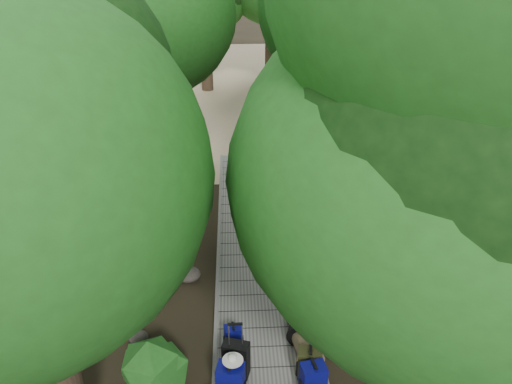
{
  "coord_description": "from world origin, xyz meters",
  "views": [
    {
      "loc": [
        -0.54,
        -8.87,
        6.94
      ],
      "look_at": [
        0.01,
        2.54,
        1.0
      ],
      "focal_mm": 35.0,
      "sensor_mm": 36.0,
      "label": 1
    }
  ],
  "objects_px": {
    "backpack_right_c": "(313,378)",
    "backpack_right_d": "(310,362)",
    "duffel_right_khaki": "(308,349)",
    "kayak": "(164,127)",
    "suitcase_on_boardwalk": "(236,359)",
    "duffel_right_black": "(302,325)",
    "backpack_left_c": "(231,382)",
    "sun_lounger": "(319,124)",
    "backpack_left_d": "(233,336)",
    "lone_suitcase_on_sand": "(256,139)"
  },
  "relations": [
    {
      "from": "backpack_right_c",
      "to": "backpack_right_d",
      "type": "xyz_separation_m",
      "value": [
        0.0,
        0.39,
        -0.04
      ]
    },
    {
      "from": "duffel_right_khaki",
      "to": "kayak",
      "type": "height_order",
      "value": "duffel_right_khaki"
    },
    {
      "from": "suitcase_on_boardwalk",
      "to": "kayak",
      "type": "xyz_separation_m",
      "value": [
        -2.68,
        12.38,
        -0.28
      ]
    },
    {
      "from": "duffel_right_khaki",
      "to": "kayak",
      "type": "xyz_separation_m",
      "value": [
        -3.97,
        12.08,
        -0.14
      ]
    },
    {
      "from": "backpack_right_d",
      "to": "kayak",
      "type": "bearing_deg",
      "value": 117.0
    },
    {
      "from": "backpack_right_c",
      "to": "duffel_right_black",
      "type": "distance_m",
      "value": 1.39
    },
    {
      "from": "duffel_right_black",
      "to": "suitcase_on_boardwalk",
      "type": "xyz_separation_m",
      "value": [
        -1.26,
        -0.9,
        0.11
      ]
    },
    {
      "from": "backpack_left_c",
      "to": "kayak",
      "type": "height_order",
      "value": "backpack_left_c"
    },
    {
      "from": "suitcase_on_boardwalk",
      "to": "kayak",
      "type": "height_order",
      "value": "suitcase_on_boardwalk"
    },
    {
      "from": "suitcase_on_boardwalk",
      "to": "sun_lounger",
      "type": "bearing_deg",
      "value": 91.32
    },
    {
      "from": "suitcase_on_boardwalk",
      "to": "sun_lounger",
      "type": "distance_m",
      "value": 12.52
    },
    {
      "from": "backpack_right_d",
      "to": "backpack_right_c",
      "type": "bearing_deg",
      "value": -81.24
    },
    {
      "from": "kayak",
      "to": "sun_lounger",
      "type": "relative_size",
      "value": 1.73
    },
    {
      "from": "duffel_right_khaki",
      "to": "backpack_left_d",
      "type": "bearing_deg",
      "value": 154.69
    },
    {
      "from": "backpack_right_d",
      "to": "kayak",
      "type": "height_order",
      "value": "backpack_right_d"
    },
    {
      "from": "duffel_right_khaki",
      "to": "sun_lounger",
      "type": "xyz_separation_m",
      "value": [
        2.09,
        11.75,
        0.0
      ]
    },
    {
      "from": "backpack_left_c",
      "to": "backpack_right_c",
      "type": "xyz_separation_m",
      "value": [
        1.35,
        0.05,
        -0.06
      ]
    },
    {
      "from": "backpack_right_c",
      "to": "kayak",
      "type": "bearing_deg",
      "value": 96.18
    },
    {
      "from": "backpack_right_d",
      "to": "sun_lounger",
      "type": "height_order",
      "value": "backpack_right_d"
    },
    {
      "from": "backpack_left_c",
      "to": "suitcase_on_boardwalk",
      "type": "distance_m",
      "value": 0.54
    },
    {
      "from": "lone_suitcase_on_sand",
      "to": "sun_lounger",
      "type": "bearing_deg",
      "value": 36.54
    },
    {
      "from": "duffel_right_khaki",
      "to": "suitcase_on_boardwalk",
      "type": "height_order",
      "value": "suitcase_on_boardwalk"
    },
    {
      "from": "backpack_left_d",
      "to": "backpack_right_d",
      "type": "bearing_deg",
      "value": -37.13
    },
    {
      "from": "backpack_right_c",
      "to": "backpack_left_c",
      "type": "bearing_deg",
      "value": 171.34
    },
    {
      "from": "backpack_right_c",
      "to": "backpack_right_d",
      "type": "distance_m",
      "value": 0.39
    },
    {
      "from": "backpack_left_d",
      "to": "duffel_right_black",
      "type": "xyz_separation_m",
      "value": [
        1.3,
        0.24,
        -0.02
      ]
    },
    {
      "from": "lone_suitcase_on_sand",
      "to": "sun_lounger",
      "type": "relative_size",
      "value": 0.35
    },
    {
      "from": "duffel_right_khaki",
      "to": "suitcase_on_boardwalk",
      "type": "distance_m",
      "value": 1.33
    },
    {
      "from": "backpack_left_c",
      "to": "suitcase_on_boardwalk",
      "type": "bearing_deg",
      "value": 91.21
    },
    {
      "from": "backpack_left_d",
      "to": "duffel_right_black",
      "type": "relative_size",
      "value": 0.68
    },
    {
      "from": "backpack_right_c",
      "to": "duffel_right_black",
      "type": "relative_size",
      "value": 0.94
    },
    {
      "from": "sun_lounger",
      "to": "backpack_left_d",
      "type": "bearing_deg",
      "value": -112.15
    },
    {
      "from": "backpack_right_d",
      "to": "sun_lounger",
      "type": "xyz_separation_m",
      "value": [
        2.12,
        12.15,
        -0.1
      ]
    },
    {
      "from": "sun_lounger",
      "to": "duffel_right_khaki",
      "type": "bearing_deg",
      "value": -105.53
    },
    {
      "from": "backpack_right_d",
      "to": "lone_suitcase_on_sand",
      "type": "height_order",
      "value": "backpack_right_d"
    },
    {
      "from": "duffel_right_black",
      "to": "duffel_right_khaki",
      "type": "bearing_deg",
      "value": -69.43
    },
    {
      "from": "backpack_right_c",
      "to": "backpack_left_d",
      "type": "bearing_deg",
      "value": 127.91
    },
    {
      "from": "backpack_right_c",
      "to": "duffel_right_khaki",
      "type": "distance_m",
      "value": 0.8
    },
    {
      "from": "backpack_left_d",
      "to": "suitcase_on_boardwalk",
      "type": "distance_m",
      "value": 0.67
    },
    {
      "from": "backpack_left_c",
      "to": "backpack_right_c",
      "type": "distance_m",
      "value": 1.35
    },
    {
      "from": "backpack_left_d",
      "to": "duffel_right_black",
      "type": "height_order",
      "value": "backpack_left_d"
    },
    {
      "from": "duffel_right_black",
      "to": "sun_lounger",
      "type": "xyz_separation_m",
      "value": [
        2.12,
        11.15,
        -0.02
      ]
    },
    {
      "from": "backpack_left_c",
      "to": "backpack_right_d",
      "type": "bearing_deg",
      "value": 29.01
    },
    {
      "from": "duffel_right_black",
      "to": "kayak",
      "type": "relative_size",
      "value": 0.22
    },
    {
      "from": "sun_lounger",
      "to": "suitcase_on_boardwalk",
      "type": "bearing_deg",
      "value": -111.1
    },
    {
      "from": "backpack_left_c",
      "to": "lone_suitcase_on_sand",
      "type": "relative_size",
      "value": 1.2
    },
    {
      "from": "duffel_right_black",
      "to": "lone_suitcase_on_sand",
      "type": "distance_m",
      "value": 9.63
    },
    {
      "from": "duffel_right_khaki",
      "to": "duffel_right_black",
      "type": "xyz_separation_m",
      "value": [
        -0.03,
        0.6,
        0.02
      ]
    },
    {
      "from": "duffel_right_black",
      "to": "lone_suitcase_on_sand",
      "type": "xyz_separation_m",
      "value": [
        -0.41,
        9.62,
        0.01
      ]
    },
    {
      "from": "backpack_left_d",
      "to": "duffel_right_black",
      "type": "distance_m",
      "value": 1.32
    }
  ]
}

